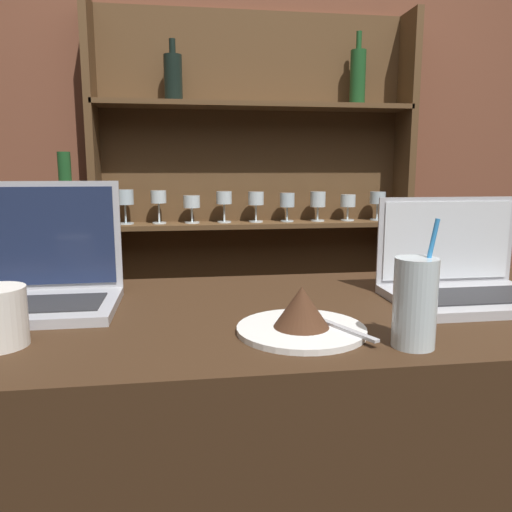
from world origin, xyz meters
TOP-DOWN VIEW (x-y plane):
  - back_wall at (0.00, 1.62)m, footprint 7.00×0.06m
  - back_shelf at (-0.01, 1.54)m, footprint 1.34×0.18m
  - laptop_near at (-0.61, 0.39)m, footprint 0.33×0.23m
  - laptop_far at (0.26, 0.33)m, footprint 0.32×0.23m
  - cake_plate at (-0.13, 0.16)m, footprint 0.22×0.22m
  - water_glass at (0.02, 0.08)m, footprint 0.07×0.07m
  - wine_bottle_green at (-0.57, 0.54)m, footprint 0.08×0.08m

SIDE VIEW (x-z plane):
  - back_shelf at x=-0.01m, z-range 0.04..2.01m
  - cake_plate at x=-0.13m, z-range 1.04..1.11m
  - laptop_far at x=0.26m, z-range 0.99..1.20m
  - laptop_near at x=-0.61m, z-range 0.98..1.22m
  - water_glass at x=0.02m, z-range 1.02..1.22m
  - wine_bottle_green at x=-0.57m, z-range 1.01..1.32m
  - back_wall at x=0.00m, z-range 0.00..2.70m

